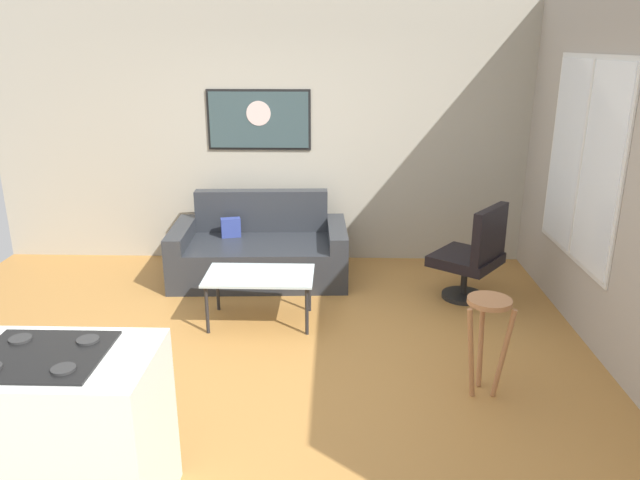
# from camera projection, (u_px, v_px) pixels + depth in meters

# --- Properties ---
(ground) EXTENTS (6.40, 6.40, 0.04)m
(ground) POSITION_uv_depth(u_px,v_px,m) (263.00, 365.00, 4.65)
(ground) COLOR #AC7639
(back_wall) EXTENTS (6.40, 0.05, 2.80)m
(back_wall) POSITION_uv_depth(u_px,v_px,m) (286.00, 134.00, 6.52)
(back_wall) COLOR #A7A190
(back_wall) RESTS_ON ground
(right_wall) EXTENTS (0.05, 6.40, 2.80)m
(right_wall) POSITION_uv_depth(u_px,v_px,m) (619.00, 178.00, 4.42)
(right_wall) COLOR #A99F93
(right_wall) RESTS_ON ground
(couch) EXTENTS (1.81, 1.03, 0.85)m
(couch) POSITION_uv_depth(u_px,v_px,m) (260.00, 252.00, 6.27)
(couch) COLOR #2A2D32
(couch) RESTS_ON ground
(coffee_table) EXTENTS (0.93, 0.56, 0.44)m
(coffee_table) POSITION_uv_depth(u_px,v_px,m) (260.00, 279.00, 5.20)
(coffee_table) COLOR silver
(coffee_table) RESTS_ON ground
(armchair) EXTENTS (0.79, 0.79, 0.93)m
(armchair) POSITION_uv_depth(u_px,v_px,m) (474.00, 255.00, 5.64)
(armchair) COLOR black
(armchair) RESTS_ON ground
(bar_stool) EXTENTS (0.34, 0.34, 0.71)m
(bar_stool) POSITION_uv_depth(u_px,v_px,m) (487.00, 324.00, 4.08)
(bar_stool) COLOR #A97046
(bar_stool) RESTS_ON ground
(wall_painting) EXTENTS (1.11, 0.03, 0.64)m
(wall_painting) POSITION_uv_depth(u_px,v_px,m) (259.00, 120.00, 6.43)
(wall_painting) COLOR black
(window) EXTENTS (0.03, 1.50, 1.69)m
(window) POSITION_uv_depth(u_px,v_px,m) (583.00, 161.00, 4.99)
(window) COLOR silver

